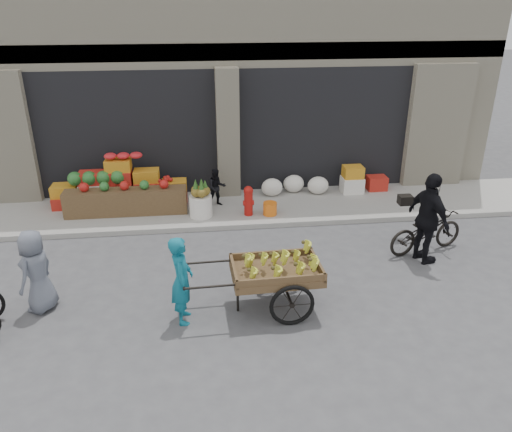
{
  "coord_description": "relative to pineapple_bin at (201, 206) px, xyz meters",
  "views": [
    {
      "loc": [
        -0.73,
        -7.08,
        4.84
      ],
      "look_at": [
        0.26,
        1.26,
        1.1
      ],
      "focal_mm": 35.0,
      "sensor_mm": 36.0,
      "label": 1
    }
  ],
  "objects": [
    {
      "name": "vendor_grey",
      "position": [
        -2.71,
        -3.26,
        0.35
      ],
      "size": [
        0.69,
        0.82,
        1.44
      ],
      "primitive_type": "imported",
      "rotation": [
        0.0,
        0.0,
        -1.95
      ],
      "color": "slate",
      "rests_on": "ground"
    },
    {
      "name": "banana_cart",
      "position": [
        1.12,
        -3.7,
        0.38
      ],
      "size": [
        2.5,
        1.12,
        1.03
      ],
      "rotation": [
        0.0,
        0.0,
        0.04
      ],
      "color": "brown",
      "rests_on": "ground"
    },
    {
      "name": "seated_person",
      "position": [
        0.4,
        0.6,
        0.21
      ],
      "size": [
        0.51,
        0.43,
        0.93
      ],
      "primitive_type": "imported",
      "rotation": [
        0.0,
        0.0,
        0.17
      ],
      "color": "black",
      "rests_on": "sidewalk"
    },
    {
      "name": "fruit_display",
      "position": [
        -1.73,
        0.78,
        0.3
      ],
      "size": [
        3.1,
        1.12,
        1.24
      ],
      "color": "#B02218",
      "rests_on": "sidewalk"
    },
    {
      "name": "bicycle",
      "position": [
        4.52,
        -2.04,
        0.08
      ],
      "size": [
        1.81,
        1.03,
        0.9
      ],
      "primitive_type": "imported",
      "rotation": [
        0.0,
        0.0,
        1.84
      ],
      "color": "black",
      "rests_on": "ground"
    },
    {
      "name": "building",
      "position": [
        0.75,
        4.43,
        3.0
      ],
      "size": [
        14.0,
        6.45,
        7.0
      ],
      "color": "beige",
      "rests_on": "ground"
    },
    {
      "name": "fire_hydrant",
      "position": [
        1.1,
        -0.05,
        0.13
      ],
      "size": [
        0.22,
        0.22,
        0.71
      ],
      "color": "#A5140F",
      "rests_on": "sidewalk"
    },
    {
      "name": "vendor_woman",
      "position": [
        -0.35,
        -3.86,
        0.37
      ],
      "size": [
        0.36,
        0.54,
        1.49
      ],
      "primitive_type": "imported",
      "rotation": [
        0.0,
        0.0,
        1.58
      ],
      "color": "#0F6479",
      "rests_on": "ground"
    },
    {
      "name": "sidewalk",
      "position": [
        0.75,
        0.5,
        -0.31
      ],
      "size": [
        18.0,
        2.2,
        0.12
      ],
      "primitive_type": "cube",
      "color": "gray",
      "rests_on": "ground"
    },
    {
      "name": "right_bay_goods",
      "position": [
        3.36,
        1.1,
        0.04
      ],
      "size": [
        3.35,
        0.6,
        0.7
      ],
      "color": "silver",
      "rests_on": "sidewalk"
    },
    {
      "name": "ground",
      "position": [
        0.75,
        -3.6,
        -0.37
      ],
      "size": [
        80.0,
        80.0,
        0.0
      ],
      "primitive_type": "plane",
      "color": "#424244",
      "rests_on": "ground"
    },
    {
      "name": "pineapple_bin",
      "position": [
        0.0,
        0.0,
        0.0
      ],
      "size": [
        0.52,
        0.52,
        0.5
      ],
      "primitive_type": "cylinder",
      "color": "silver",
      "rests_on": "sidewalk"
    },
    {
      "name": "cyclist",
      "position": [
        4.32,
        -2.44,
        0.54
      ],
      "size": [
        0.71,
        1.15,
        1.82
      ],
      "primitive_type": "imported",
      "rotation": [
        0.0,
        0.0,
        1.84
      ],
      "color": "black",
      "rests_on": "ground"
    },
    {
      "name": "orange_bucket",
      "position": [
        1.6,
        -0.1,
        -0.1
      ],
      "size": [
        0.32,
        0.32,
        0.3
      ],
      "primitive_type": "cylinder",
      "color": "orange",
      "rests_on": "sidewalk"
    }
  ]
}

